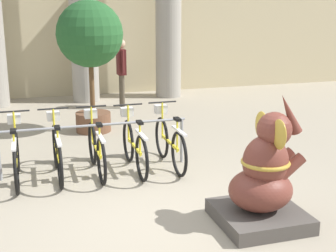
{
  "coord_description": "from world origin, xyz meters",
  "views": [
    {
      "loc": [
        -1.54,
        -5.15,
        2.59
      ],
      "look_at": [
        0.23,
        0.66,
        1.0
      ],
      "focal_mm": 50.0,
      "sensor_mm": 36.0,
      "label": 1
    }
  ],
  "objects_px": {
    "bicycle_1": "(57,151)",
    "person_pedestrian": "(121,67)",
    "bicycle_4": "(169,141)",
    "bicycle_3": "(134,145)",
    "bicycle_2": "(96,148)",
    "elephant_statue": "(264,181)",
    "bicycle_0": "(16,155)",
    "potted_tree": "(90,42)"
  },
  "relations": [
    {
      "from": "potted_tree",
      "to": "elephant_statue",
      "type": "bearing_deg",
      "value": -74.4
    },
    {
      "from": "bicycle_1",
      "to": "bicycle_3",
      "type": "xyz_separation_m",
      "value": [
        1.19,
        -0.05,
        0.0
      ]
    },
    {
      "from": "bicycle_0",
      "to": "bicycle_1",
      "type": "height_order",
      "value": "same"
    },
    {
      "from": "bicycle_1",
      "to": "bicycle_4",
      "type": "xyz_separation_m",
      "value": [
        1.79,
        -0.01,
        0.0
      ]
    },
    {
      "from": "bicycle_2",
      "to": "bicycle_3",
      "type": "height_order",
      "value": "same"
    },
    {
      "from": "bicycle_3",
      "to": "elephant_statue",
      "type": "relative_size",
      "value": 1.03
    },
    {
      "from": "bicycle_0",
      "to": "bicycle_3",
      "type": "height_order",
      "value": "same"
    },
    {
      "from": "person_pedestrian",
      "to": "bicycle_4",
      "type": "bearing_deg",
      "value": -91.91
    },
    {
      "from": "bicycle_2",
      "to": "elephant_statue",
      "type": "bearing_deg",
      "value": -54.45
    },
    {
      "from": "bicycle_0",
      "to": "person_pedestrian",
      "type": "distance_m",
      "value": 5.32
    },
    {
      "from": "bicycle_4",
      "to": "elephant_statue",
      "type": "relative_size",
      "value": 1.03
    },
    {
      "from": "bicycle_3",
      "to": "bicycle_4",
      "type": "distance_m",
      "value": 0.6
    },
    {
      "from": "bicycle_3",
      "to": "person_pedestrian",
      "type": "relative_size",
      "value": 0.96
    },
    {
      "from": "bicycle_3",
      "to": "person_pedestrian",
      "type": "height_order",
      "value": "person_pedestrian"
    },
    {
      "from": "elephant_statue",
      "to": "potted_tree",
      "type": "relative_size",
      "value": 0.6
    },
    {
      "from": "bicycle_0",
      "to": "bicycle_4",
      "type": "bearing_deg",
      "value": 0.03
    },
    {
      "from": "bicycle_1",
      "to": "bicycle_3",
      "type": "distance_m",
      "value": 1.2
    },
    {
      "from": "bicycle_1",
      "to": "bicycle_2",
      "type": "bearing_deg",
      "value": -0.68
    },
    {
      "from": "bicycle_3",
      "to": "potted_tree",
      "type": "bearing_deg",
      "value": 96.43
    },
    {
      "from": "bicycle_2",
      "to": "elephant_statue",
      "type": "relative_size",
      "value": 1.03
    },
    {
      "from": "person_pedestrian",
      "to": "bicycle_0",
      "type": "bearing_deg",
      "value": -118.8
    },
    {
      "from": "elephant_statue",
      "to": "potted_tree",
      "type": "height_order",
      "value": "potted_tree"
    },
    {
      "from": "bicycle_0",
      "to": "bicycle_1",
      "type": "distance_m",
      "value": 0.6
    },
    {
      "from": "bicycle_0",
      "to": "bicycle_4",
      "type": "height_order",
      "value": "same"
    },
    {
      "from": "person_pedestrian",
      "to": "bicycle_2",
      "type": "bearing_deg",
      "value": -106.28
    },
    {
      "from": "bicycle_1",
      "to": "person_pedestrian",
      "type": "xyz_separation_m",
      "value": [
        1.95,
        4.61,
        0.64
      ]
    },
    {
      "from": "bicycle_3",
      "to": "bicycle_1",
      "type": "bearing_deg",
      "value": 177.8
    },
    {
      "from": "bicycle_3",
      "to": "potted_tree",
      "type": "distance_m",
      "value": 2.95
    },
    {
      "from": "bicycle_3",
      "to": "person_pedestrian",
      "type": "bearing_deg",
      "value": 80.83
    },
    {
      "from": "bicycle_0",
      "to": "bicycle_1",
      "type": "bearing_deg",
      "value": 1.48
    },
    {
      "from": "bicycle_4",
      "to": "bicycle_2",
      "type": "bearing_deg",
      "value": 179.66
    },
    {
      "from": "bicycle_0",
      "to": "elephant_statue",
      "type": "xyz_separation_m",
      "value": [
        2.86,
        -2.32,
        0.13
      ]
    },
    {
      "from": "bicycle_2",
      "to": "bicycle_3",
      "type": "relative_size",
      "value": 1.0
    },
    {
      "from": "bicycle_2",
      "to": "bicycle_3",
      "type": "bearing_deg",
      "value": -3.71
    },
    {
      "from": "bicycle_1",
      "to": "bicycle_3",
      "type": "bearing_deg",
      "value": -2.2
    },
    {
      "from": "bicycle_3",
      "to": "bicycle_2",
      "type": "bearing_deg",
      "value": 176.29
    },
    {
      "from": "bicycle_2",
      "to": "bicycle_0",
      "type": "bearing_deg",
      "value": -179.6
    },
    {
      "from": "bicycle_1",
      "to": "person_pedestrian",
      "type": "distance_m",
      "value": 5.05
    },
    {
      "from": "bicycle_0",
      "to": "bicycle_2",
      "type": "xyz_separation_m",
      "value": [
        1.19,
        0.01,
        0.0
      ]
    },
    {
      "from": "person_pedestrian",
      "to": "bicycle_1",
      "type": "bearing_deg",
      "value": -112.88
    },
    {
      "from": "elephant_statue",
      "to": "bicycle_1",
      "type": "bearing_deg",
      "value": 134.08
    },
    {
      "from": "bicycle_1",
      "to": "bicycle_3",
      "type": "relative_size",
      "value": 1.0
    }
  ]
}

